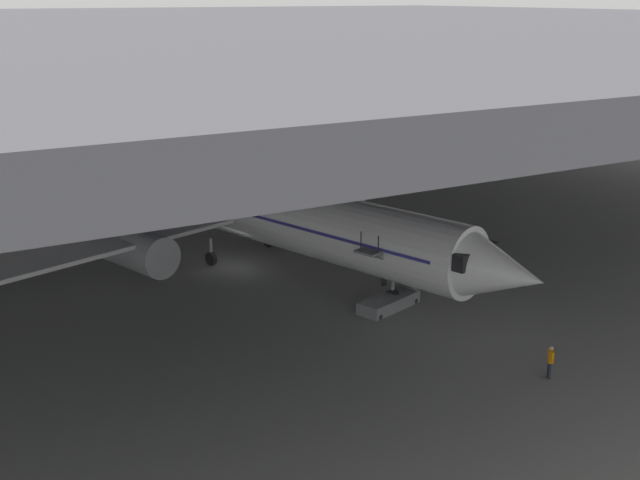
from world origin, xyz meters
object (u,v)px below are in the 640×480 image
Objects in this scene: airplane_main at (263,211)px; crew_worker_by_stairs at (384,272)px; boarding_stairs at (388,296)px; crew_worker_near_nose at (550,360)px.

crew_worker_by_stairs is (4.49, -7.48, -2.71)m from airplane_main.
airplane_main is 8.03× the size of boarding_stairs.
airplane_main is at bearing 120.96° from crew_worker_by_stairs.
crew_worker_near_nose is at bearing -78.80° from airplane_main.
crew_worker_near_nose reaches higher than crew_worker_by_stairs.
boarding_stairs reaches higher than crew_worker_near_nose.
boarding_stairs reaches higher than crew_worker_by_stairs.
crew_worker_near_nose is at bearing -91.03° from crew_worker_by_stairs.
boarding_stairs is 3.08× the size of crew_worker_by_stairs.
crew_worker_by_stairs is at bearing 59.06° from boarding_stairs.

